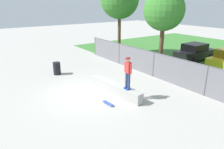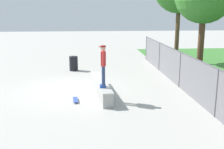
% 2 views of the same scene
% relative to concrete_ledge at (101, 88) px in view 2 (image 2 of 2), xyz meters
% --- Properties ---
extents(ground_plane, '(80.00, 80.00, 0.00)m').
position_rel_concrete_ledge_xyz_m(ground_plane, '(-0.90, -1.40, -0.33)').
color(ground_plane, '#ADAAA3').
extents(concrete_ledge, '(4.19, 0.89, 0.65)m').
position_rel_concrete_ledge_xyz_m(concrete_ledge, '(0.00, 0.00, 0.00)').
color(concrete_ledge, '#999993').
rests_on(concrete_ledge, ground).
extents(skateboarder, '(0.60, 0.31, 1.84)m').
position_rel_concrete_ledge_xyz_m(skateboarder, '(1.09, 0.06, 1.36)').
color(skateboarder, '#2647A5').
rests_on(skateboarder, concrete_ledge).
extents(skateboard, '(0.81, 0.27, 0.09)m').
position_rel_concrete_ledge_xyz_m(skateboard, '(0.97, -1.19, -0.26)').
color(skateboard, '#334CB2').
rests_on(skateboard, ground).
extents(chainlink_fence, '(16.98, 0.07, 1.88)m').
position_rel_concrete_ledge_xyz_m(chainlink_fence, '(-0.90, 4.16, 0.69)').
color(chainlink_fence, '#4C4C51').
rests_on(chainlink_fence, ground).
extents(trash_bin, '(0.56, 0.56, 0.96)m').
position_rel_concrete_ledge_xyz_m(trash_bin, '(-5.53, -1.56, 0.15)').
color(trash_bin, black).
rests_on(trash_bin, ground).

